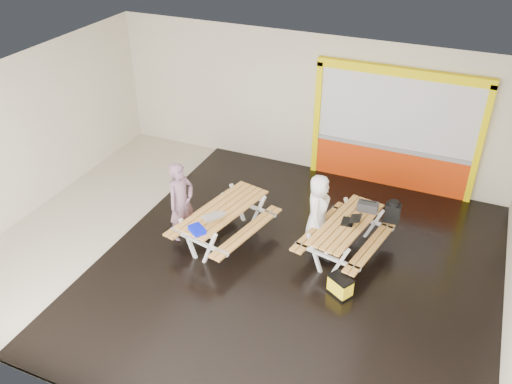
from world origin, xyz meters
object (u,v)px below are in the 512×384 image
at_px(person_left, 181,203).
at_px(person_right, 318,208).
at_px(picnic_table_left, 224,216).
at_px(dark_case, 326,251).
at_px(blue_pouch, 197,230).
at_px(toolbox, 368,207).
at_px(fluke_bag, 340,286).
at_px(laptop_right, 351,220).
at_px(laptop_left, 213,216).
at_px(backpack, 393,212).
at_px(picnic_table_right, 346,230).

height_order(person_left, person_right, person_left).
distance_m(picnic_table_left, dark_case, 2.19).
distance_m(picnic_table_left, person_right, 1.92).
height_order(picnic_table_left, blue_pouch, blue_pouch).
xyz_separation_m(toolbox, fluke_bag, (-0.02, -1.77, -0.67)).
distance_m(laptop_right, toolbox, 0.59).
distance_m(person_right, laptop_left, 2.13).
height_order(dark_case, fluke_bag, fluke_bag).
height_order(laptop_right, backpack, backpack).
bearing_deg(fluke_bag, dark_case, 119.44).
distance_m(laptop_left, backpack, 3.64).
bearing_deg(person_left, picnic_table_left, -60.07).
relative_size(person_right, dark_case, 3.47).
bearing_deg(picnic_table_right, person_right, 162.85).
height_order(picnic_table_right, dark_case, picnic_table_right).
bearing_deg(fluke_bag, picnic_table_right, 101.78).
distance_m(person_left, laptop_left, 0.86).
height_order(picnic_table_left, dark_case, picnic_table_left).
height_order(picnic_table_left, fluke_bag, picnic_table_left).
distance_m(picnic_table_right, fluke_bag, 1.28).
distance_m(toolbox, fluke_bag, 1.89).
relative_size(blue_pouch, backpack, 0.63).
xyz_separation_m(person_right, laptop_left, (-1.78, -1.16, 0.06)).
bearing_deg(person_right, backpack, -72.23).
bearing_deg(person_left, backpack, -52.49).
xyz_separation_m(picnic_table_right, fluke_bag, (0.25, -1.19, -0.39)).
bearing_deg(fluke_bag, blue_pouch, -174.26).
bearing_deg(picnic_table_right, person_left, -166.89).
height_order(picnic_table_left, person_left, person_left).
bearing_deg(picnic_table_right, laptop_left, -158.50).
relative_size(blue_pouch, dark_case, 0.76).
bearing_deg(picnic_table_right, backpack, 48.42).
bearing_deg(fluke_bag, picnic_table_left, 166.37).
bearing_deg(backpack, picnic_table_right, -131.58).
distance_m(picnic_table_left, blue_pouch, 0.96).
xyz_separation_m(picnic_table_right, blue_pouch, (-2.52, -1.47, 0.27)).
relative_size(picnic_table_left, blue_pouch, 7.30).
distance_m(picnic_table_right, dark_case, 0.61).
distance_m(laptop_right, backpack, 1.06).
distance_m(laptop_left, toolbox, 3.11).
bearing_deg(picnic_table_right, dark_case, -149.74).
distance_m(laptop_right, blue_pouch, 2.98).
bearing_deg(picnic_table_left, laptop_right, 13.02).
relative_size(picnic_table_right, fluke_bag, 4.30).
height_order(person_right, fluke_bag, person_right).
height_order(blue_pouch, toolbox, toolbox).
height_order(picnic_table_left, laptop_left, laptop_left).
distance_m(backpack, dark_case, 1.58).
bearing_deg(fluke_bag, person_right, 122.97).
relative_size(person_right, blue_pouch, 4.55).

